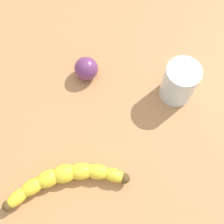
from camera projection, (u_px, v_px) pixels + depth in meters
The scene contains 4 objects.
wooden_tabletop at pixel (139, 163), 58.15cm from camera, with size 120.00×120.00×3.00cm, color #B37B49.
banana at pixel (65, 179), 53.57cm from camera, with size 12.37×22.44×3.67cm.
smoothie_glass at pixel (179, 83), 58.85cm from camera, with size 7.25×7.25×9.29cm.
plum_fruit at pixel (86, 69), 62.40cm from camera, with size 5.35×5.35×5.35cm, color #6B3360.
Camera 1 is at (14.18, -2.71, 59.10)cm, focal length 44.72 mm.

